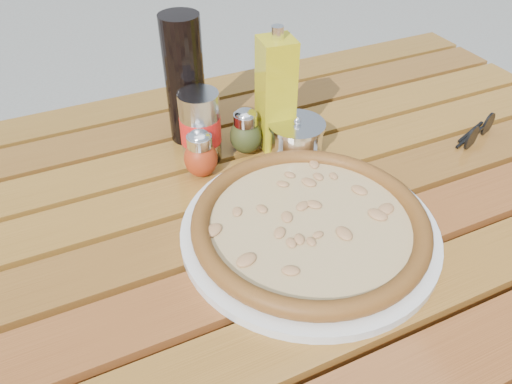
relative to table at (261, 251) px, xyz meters
name	(u,v)px	position (x,y,z in m)	size (l,w,h in m)	color
table	(261,251)	(0.00, 0.00, 0.00)	(1.40, 0.90, 0.75)	#371A0C
plate	(309,231)	(0.04, -0.06, 0.08)	(0.36, 0.36, 0.01)	silver
pizza	(310,222)	(0.04, -0.06, 0.10)	(0.34, 0.34, 0.03)	beige
pepper_shaker	(200,154)	(-0.04, 0.13, 0.11)	(0.06, 0.06, 0.08)	#B13514
oregano_shaker	(246,132)	(0.05, 0.16, 0.11)	(0.07, 0.07, 0.08)	#3D451B
dark_bottle	(185,80)	(-0.02, 0.25, 0.19)	(0.07, 0.07, 0.22)	black
soda_can	(200,127)	(-0.03, 0.18, 0.13)	(0.07, 0.07, 0.12)	#B9B9BD
olive_oil_cruet	(276,93)	(0.10, 0.17, 0.17)	(0.06, 0.06, 0.21)	#B0A212
parmesan_tin	(296,138)	(0.12, 0.12, 0.11)	(0.11, 0.11, 0.07)	silver
sunglasses	(478,132)	(0.44, 0.02, 0.09)	(0.11, 0.06, 0.04)	black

